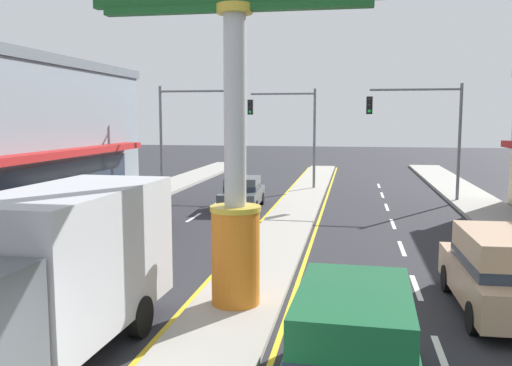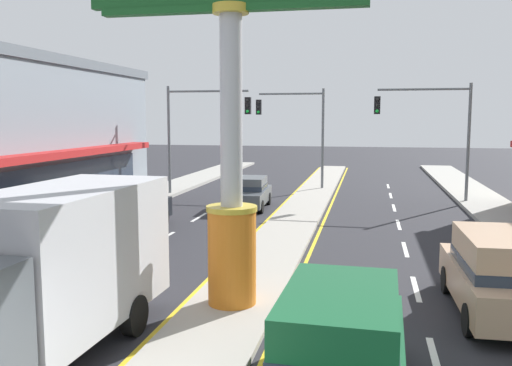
% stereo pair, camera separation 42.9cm
% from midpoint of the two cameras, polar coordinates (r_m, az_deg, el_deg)
% --- Properties ---
extents(median_strip, '(2.10, 52.00, 0.14)m').
position_cam_midpoint_polar(median_strip, '(23.92, 3.05, -3.76)').
color(median_strip, '#A39E93').
rests_on(median_strip, ground).
extents(sidewalk_left, '(2.62, 60.00, 0.18)m').
position_cam_midpoint_polar(sidewalk_left, '(24.77, -18.63, -3.70)').
color(sidewalk_left, '#9E9B93').
rests_on(sidewalk_left, ground).
extents(lane_markings, '(8.84, 52.00, 0.01)m').
position_cam_midpoint_polar(lane_markings, '(22.61, 2.63, -4.55)').
color(lane_markings, silver).
rests_on(lane_markings, ground).
extents(district_sign, '(6.54, 1.18, 8.16)m').
position_cam_midpoint_polar(district_sign, '(12.43, -3.19, 6.33)').
color(district_sign, orange).
rests_on(district_sign, median_strip).
extents(traffic_light_left_side, '(4.86, 0.46, 6.20)m').
position_cam_midpoint_polar(traffic_light_left_side, '(30.87, -7.20, 6.38)').
color(traffic_light_left_side, slate).
rests_on(traffic_light_left_side, ground).
extents(traffic_light_right_side, '(4.86, 0.46, 6.20)m').
position_cam_midpoint_polar(traffic_light_right_side, '(29.93, 16.75, 6.13)').
color(traffic_light_right_side, slate).
rests_on(traffic_light_right_side, ground).
extents(traffic_light_median_far, '(4.20, 0.46, 6.20)m').
position_cam_midpoint_polar(traffic_light_median_far, '(33.95, 3.20, 6.37)').
color(traffic_light_median_far, slate).
rests_on(traffic_light_median_far, ground).
extents(box_truck_near_right_lane, '(2.40, 6.96, 3.12)m').
position_cam_midpoint_polar(box_truck_near_right_lane, '(10.58, -21.94, -8.83)').
color(box_truck_near_right_lane, '#4C5156').
rests_on(box_truck_near_right_lane, ground).
extents(sedan_far_right_lane, '(2.00, 4.38, 1.53)m').
position_cam_midpoint_polar(sedan_far_right_lane, '(27.05, -1.88, -0.98)').
color(sedan_far_right_lane, '#4C5156').
rests_on(sedan_far_right_lane, ground).
extents(suv_near_left_lane, '(2.13, 4.68, 1.90)m').
position_cam_midpoint_polar(suv_near_left_lane, '(21.98, -13.84, -2.47)').
color(suv_near_left_lane, black).
rests_on(suv_near_left_lane, ground).
extents(suv_mid_left_lane, '(2.09, 4.66, 1.90)m').
position_cam_midpoint_polar(suv_mid_left_lane, '(8.84, 8.64, -16.40)').
color(suv_mid_left_lane, '#14562D').
rests_on(suv_mid_left_lane, ground).
extents(suv_far_left_oncoming, '(2.05, 4.64, 1.90)m').
position_cam_midpoint_polar(suv_far_left_oncoming, '(13.70, 23.27, -8.43)').
color(suv_far_left_oncoming, tan).
rests_on(suv_far_left_oncoming, ground).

